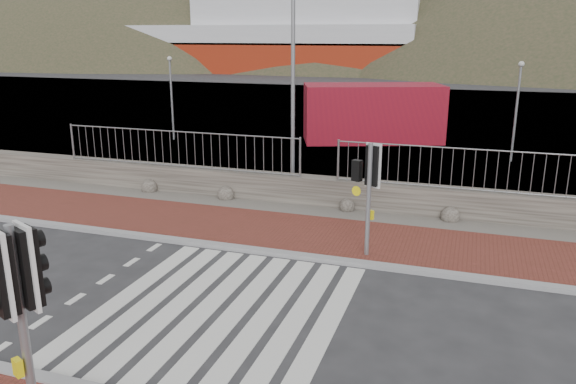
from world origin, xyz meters
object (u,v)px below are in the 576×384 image
(streetlight, at_px, (297,68))
(traffic_signal_near, at_px, (18,289))
(traffic_signal_far, at_px, (368,176))
(shipping_container, at_px, (372,113))
(ferry, at_px, (264,32))

(streetlight, bearing_deg, traffic_signal_near, -94.28)
(traffic_signal_far, height_order, shipping_container, traffic_signal_far)
(ferry, height_order, shipping_container, ferry)
(ferry, relative_size, traffic_signal_far, 17.89)
(traffic_signal_far, xyz_separation_m, shipping_container, (-2.58, 15.18, -0.63))
(traffic_signal_far, distance_m, streetlight, 5.93)
(ferry, bearing_deg, traffic_signal_far, -67.38)
(traffic_signal_far, relative_size, shipping_container, 0.42)
(ferry, relative_size, streetlight, 6.80)
(ferry, relative_size, shipping_container, 7.48)
(traffic_signal_far, bearing_deg, shipping_container, -58.18)
(traffic_signal_near, bearing_deg, shipping_container, 113.17)
(traffic_signal_near, bearing_deg, ferry, 132.45)
(traffic_signal_near, xyz_separation_m, traffic_signal_far, (2.94, 7.59, -0.14))
(traffic_signal_near, xyz_separation_m, shipping_container, (0.37, 22.77, -0.77))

